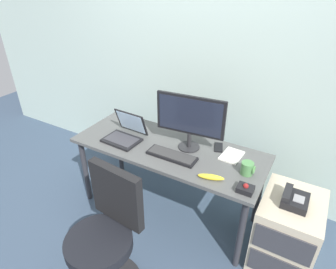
# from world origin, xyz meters

# --- Properties ---
(ground_plane) EXTENTS (8.00, 8.00, 0.00)m
(ground_plane) POSITION_xyz_m (0.00, 0.00, 0.00)
(ground_plane) COLOR #38495D
(back_wall) EXTENTS (6.00, 0.10, 2.80)m
(back_wall) POSITION_xyz_m (0.00, 0.67, 1.40)
(back_wall) COLOR #B2C9BE
(back_wall) RESTS_ON ground
(desk) EXTENTS (1.64, 0.64, 0.71)m
(desk) POSITION_xyz_m (0.00, 0.00, 0.63)
(desk) COLOR #505150
(desk) RESTS_ON ground
(file_cabinet) EXTENTS (0.42, 0.53, 0.59)m
(file_cabinet) POSITION_xyz_m (1.04, -0.02, 0.30)
(file_cabinet) COLOR beige
(file_cabinet) RESTS_ON ground
(desk_phone) EXTENTS (0.17, 0.20, 0.09)m
(desk_phone) POSITION_xyz_m (1.03, -0.04, 0.63)
(desk_phone) COLOR black
(desk_phone) RESTS_ON file_cabinet
(office_chair) EXTENTS (0.52, 0.52, 0.95)m
(office_chair) POSITION_xyz_m (0.01, -0.85, 0.43)
(office_chair) COLOR black
(office_chair) RESTS_ON ground
(monitor_main) EXTENTS (0.57, 0.18, 0.47)m
(monitor_main) POSITION_xyz_m (0.16, 0.08, 0.98)
(monitor_main) COLOR #262628
(monitor_main) RESTS_ON desk
(keyboard) EXTENTS (0.41, 0.14, 0.03)m
(keyboard) POSITION_xyz_m (0.10, -0.11, 0.72)
(keyboard) COLOR black
(keyboard) RESTS_ON desk
(laptop) EXTENTS (0.32, 0.31, 0.23)m
(laptop) POSITION_xyz_m (-0.39, -0.07, 0.76)
(laptop) COLOR black
(laptop) RESTS_ON desk
(trackball_mouse) EXTENTS (0.11, 0.09, 0.07)m
(trackball_mouse) POSITION_xyz_m (0.73, -0.22, 0.73)
(trackball_mouse) COLOR black
(trackball_mouse) RESTS_ON desk
(coffee_mug) EXTENTS (0.10, 0.09, 0.10)m
(coffee_mug) POSITION_xyz_m (0.68, -0.03, 0.75)
(coffee_mug) COLOR #4D854A
(coffee_mug) RESTS_ON desk
(paper_notepad) EXTENTS (0.16, 0.22, 0.01)m
(paper_notepad) POSITION_xyz_m (0.51, 0.13, 0.71)
(paper_notepad) COLOR white
(paper_notepad) RESTS_ON desk
(cell_phone) EXTENTS (0.11, 0.16, 0.01)m
(cell_phone) POSITION_xyz_m (0.38, 0.20, 0.71)
(cell_phone) COLOR black
(cell_phone) RESTS_ON desk
(banana) EXTENTS (0.19, 0.10, 0.04)m
(banana) POSITION_xyz_m (0.48, -0.22, 0.73)
(banana) COLOR yellow
(banana) RESTS_ON desk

